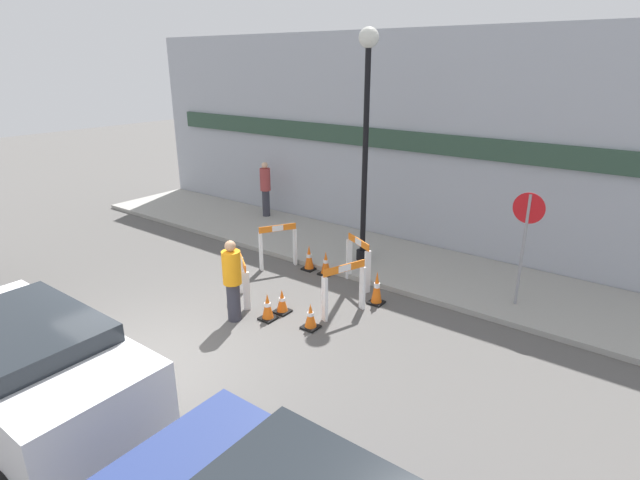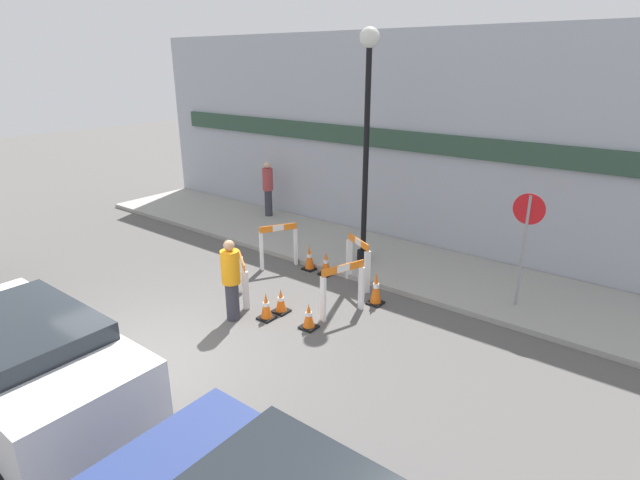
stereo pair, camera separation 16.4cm
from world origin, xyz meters
TOP-DOWN VIEW (x-y plane):
  - ground_plane at (0.00, 0.00)m, footprint 60.00×60.00m
  - sidewalk_slab at (0.00, 5.95)m, footprint 18.00×2.89m
  - storefront_facade at (0.00, 7.47)m, footprint 18.00×0.22m
  - streetlamp_post at (0.49, 5.47)m, footprint 0.44×0.44m
  - stop_sign at (4.24, 5.32)m, footprint 0.60×0.06m
  - barricade_0 at (1.62, 3.03)m, footprint 0.45×0.96m
  - barricade_1 at (1.09, 4.35)m, footprint 0.84×0.52m
  - barricade_2 at (-1.01, 4.06)m, footprint 0.57×0.87m
  - barricade_3 at (-0.38, 2.27)m, footprint 0.78×0.62m
  - traffic_cone_0 at (0.16, 4.40)m, footprint 0.30×0.30m
  - traffic_cone_1 at (-0.33, 4.40)m, footprint 0.30×0.30m
  - traffic_cone_2 at (0.59, 2.36)m, footprint 0.30×0.30m
  - traffic_cone_3 at (0.55, 1.98)m, footprint 0.30×0.30m
  - traffic_cone_4 at (1.88, 3.83)m, footprint 0.30×0.30m
  - traffic_cone_5 at (1.42, 2.21)m, footprint 0.30×0.30m
  - person_worker at (0.05, 1.58)m, footprint 0.40×0.40m
  - person_pedestrian at (-3.92, 6.77)m, footprint 0.35×0.35m
  - parked_car_1 at (0.13, -2.14)m, footprint 3.94×1.90m

SIDE VIEW (x-z plane):
  - ground_plane at x=0.00m, z-range 0.00..0.00m
  - sidewalk_slab at x=0.00m, z-range 0.00..0.12m
  - traffic_cone_2 at x=0.59m, z-range -0.01..0.49m
  - traffic_cone_5 at x=1.42m, z-range -0.01..0.49m
  - traffic_cone_3 at x=0.55m, z-range -0.01..0.54m
  - traffic_cone_0 at x=0.16m, z-range -0.01..0.56m
  - traffic_cone_1 at x=-0.33m, z-range -0.01..0.61m
  - traffic_cone_4 at x=1.88m, z-range -0.01..0.71m
  - barricade_3 at x=-0.38m, z-range 0.04..1.01m
  - barricade_2 at x=-1.01m, z-range 0.05..1.13m
  - barricade_0 at x=1.62m, z-range 0.06..1.13m
  - barricade_1 at x=1.09m, z-range 0.05..1.15m
  - person_worker at x=0.05m, z-range 0.06..1.69m
  - parked_car_1 at x=0.13m, z-range 0.11..1.73m
  - person_pedestrian at x=-3.92m, z-range 0.18..1.89m
  - stop_sign at x=4.24m, z-range 0.51..2.81m
  - storefront_facade at x=0.00m, z-range 0.00..5.50m
  - streetlamp_post at x=0.49m, z-range 0.87..6.18m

